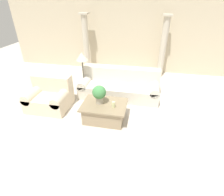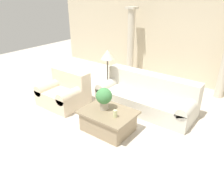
# 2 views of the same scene
# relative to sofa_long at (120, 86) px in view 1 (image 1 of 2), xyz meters

# --- Properties ---
(ground_plane) EXTENTS (16.00, 16.00, 0.00)m
(ground_plane) POSITION_rel_sofa_long_xyz_m (-0.06, -0.88, -0.34)
(ground_plane) COLOR beige
(wall_back) EXTENTS (10.00, 0.06, 3.20)m
(wall_back) POSITION_rel_sofa_long_xyz_m (-0.06, 2.31, 1.26)
(wall_back) COLOR beige
(wall_back) RESTS_ON ground_plane
(sofa_long) EXTENTS (2.45, 0.96, 0.86)m
(sofa_long) POSITION_rel_sofa_long_xyz_m (0.00, 0.00, 0.00)
(sofa_long) COLOR beige
(sofa_long) RESTS_ON ground_plane
(loveseat) EXTENTS (1.12, 0.96, 0.86)m
(loveseat) POSITION_rel_sofa_long_xyz_m (-1.84, -1.03, 0.01)
(loveseat) COLOR beige
(loveseat) RESTS_ON ground_plane
(coffee_table) EXTENTS (1.12, 0.84, 0.46)m
(coffee_table) POSITION_rel_sofa_long_xyz_m (-0.18, -1.34, -0.10)
(coffee_table) COLOR #998466
(coffee_table) RESTS_ON ground_plane
(potted_plant) EXTENTS (0.34, 0.34, 0.48)m
(potted_plant) POSITION_rel_sofa_long_xyz_m (-0.31, -1.30, 0.40)
(potted_plant) COLOR #B2A893
(potted_plant) RESTS_ON coffee_table
(pillar_candle) EXTENTS (0.08, 0.08, 0.16)m
(pillar_candle) POSITION_rel_sofa_long_xyz_m (0.07, -1.43, 0.20)
(pillar_candle) COLOR beige
(pillar_candle) RESTS_ON coffee_table
(floor_lamp) EXTENTS (0.35, 0.35, 1.37)m
(floor_lamp) POSITION_rel_sofa_long_xyz_m (-1.14, -0.11, 0.80)
(floor_lamp) COLOR #4C473D
(floor_lamp) RESTS_ON ground_plane
(column_left) EXTENTS (0.33, 0.33, 2.26)m
(column_left) POSITION_rel_sofa_long_xyz_m (-1.67, 1.84, 0.82)
(column_left) COLOR beige
(column_left) RESTS_ON ground_plane
(column_right) EXTENTS (0.33, 0.33, 2.26)m
(column_right) POSITION_rel_sofa_long_xyz_m (1.32, 1.84, 0.82)
(column_right) COLOR beige
(column_right) RESTS_ON ground_plane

